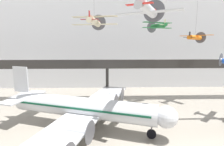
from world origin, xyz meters
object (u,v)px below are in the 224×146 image
(suspended_plane_orange_highwing, at_px, (195,37))
(suspended_plane_green_biplane, at_px, (158,26))
(airliner_silver_main, at_px, (82,108))
(suspended_plane_cream_biplane, at_px, (94,21))

(suspended_plane_orange_highwing, bearing_deg, suspended_plane_green_biplane, 147.75)
(suspended_plane_orange_highwing, relative_size, suspended_plane_green_biplane, 1.32)
(airliner_silver_main, height_order, suspended_plane_cream_biplane, suspended_plane_cream_biplane)
(airliner_silver_main, distance_m, suspended_plane_orange_highwing, 27.86)
(airliner_silver_main, height_order, suspended_plane_orange_highwing, suspended_plane_orange_highwing)
(suspended_plane_cream_biplane, xyz_separation_m, suspended_plane_green_biplane, (12.93, 0.58, -0.75))
(airliner_silver_main, distance_m, suspended_plane_cream_biplane, 17.45)
(airliner_silver_main, bearing_deg, suspended_plane_green_biplane, 55.30)
(airliner_silver_main, relative_size, suspended_plane_cream_biplane, 3.45)
(suspended_plane_cream_biplane, height_order, suspended_plane_green_biplane, same)
(airliner_silver_main, relative_size, suspended_plane_green_biplane, 4.87)
(suspended_plane_orange_highwing, bearing_deg, suspended_plane_cream_biplane, 145.76)
(suspended_plane_orange_highwing, height_order, suspended_plane_green_biplane, suspended_plane_green_biplane)
(airliner_silver_main, xyz_separation_m, suspended_plane_green_biplane, (14.42, 10.75, 13.36))
(airliner_silver_main, height_order, suspended_plane_green_biplane, suspended_plane_green_biplane)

